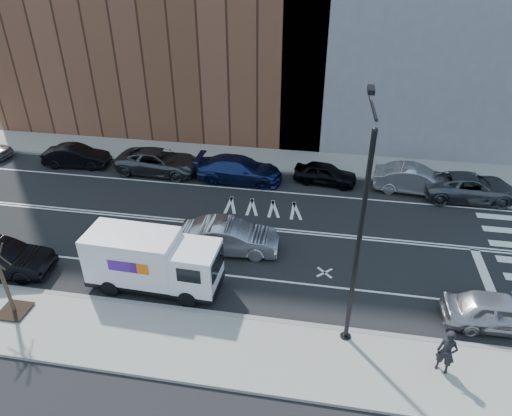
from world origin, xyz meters
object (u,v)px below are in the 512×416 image
(far_parked_b, at_px, (76,156))
(near_parked_front, at_px, (499,312))
(fedex_van, at_px, (152,261))
(pedestrian, at_px, (447,352))
(driving_sedan, at_px, (229,237))

(far_parked_b, bearing_deg, near_parked_front, -118.58)
(fedex_van, relative_size, far_parked_b, 1.36)
(far_parked_b, xyz_separation_m, pedestrian, (22.18, -14.12, 0.34))
(fedex_van, height_order, far_parked_b, fedex_van)
(driving_sedan, bearing_deg, near_parked_front, -109.33)
(fedex_van, distance_m, driving_sedan, 4.35)
(far_parked_b, height_order, near_parked_front, near_parked_front)
(far_parked_b, xyz_separation_m, driving_sedan, (12.70, -7.97, 0.08))
(pedestrian, bearing_deg, near_parked_front, 71.49)
(driving_sedan, xyz_separation_m, pedestrian, (9.47, -6.15, 0.26))
(far_parked_b, bearing_deg, fedex_van, -142.80)
(fedex_van, xyz_separation_m, far_parked_b, (-9.95, 11.28, -0.71))
(fedex_van, xyz_separation_m, pedestrian, (12.23, -2.84, -0.37))
(driving_sedan, distance_m, pedestrian, 11.30)
(far_parked_b, relative_size, near_parked_front, 1.02)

